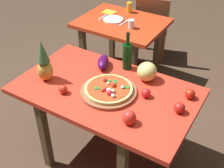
{
  "coord_description": "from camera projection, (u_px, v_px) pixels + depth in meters",
  "views": [
    {
      "loc": [
        0.95,
        -1.48,
        2.07
      ],
      "look_at": [
        0.05,
        0.02,
        0.78
      ],
      "focal_mm": 46.96,
      "sensor_mm": 36.0,
      "label": 1
    }
  ],
  "objects": [
    {
      "name": "ground_plane",
      "position": [
        107.0,
        153.0,
        2.64
      ],
      "size": [
        10.0,
        10.0,
        0.0
      ],
      "primitive_type": "plane",
      "color": "#4C3828"
    },
    {
      "name": "display_table",
      "position": [
        106.0,
        98.0,
        2.26
      ],
      "size": [
        1.36,
        0.81,
        0.73
      ],
      "color": "brown",
      "rests_on": "ground_plane"
    },
    {
      "name": "background_table",
      "position": [
        122.0,
        31.0,
        3.27
      ],
      "size": [
        0.93,
        0.73,
        0.73
      ],
      "color": "brown",
      "rests_on": "ground_plane"
    },
    {
      "name": "dining_chair",
      "position": [
        152.0,
        24.0,
        3.71
      ],
      "size": [
        0.51,
        0.51,
        0.85
      ],
      "rotation": [
        0.0,
        0.0,
        3.48
      ],
      "color": "brown",
      "rests_on": "ground_plane"
    },
    {
      "name": "pizza_board",
      "position": [
        109.0,
        91.0,
        2.16
      ],
      "size": [
        0.42,
        0.42,
        0.02
      ],
      "primitive_type": "cylinder",
      "color": "brown",
      "rests_on": "display_table"
    },
    {
      "name": "pizza",
      "position": [
        109.0,
        89.0,
        2.14
      ],
      "size": [
        0.36,
        0.36,
        0.06
      ],
      "color": "#DDB36C",
      "rests_on": "pizza_board"
    },
    {
      "name": "wine_bottle",
      "position": [
        127.0,
        56.0,
        2.37
      ],
      "size": [
        0.08,
        0.08,
        0.33
      ],
      "color": "#073310",
      "rests_on": "display_table"
    },
    {
      "name": "pineapple_left",
      "position": [
        44.0,
        63.0,
        2.22
      ],
      "size": [
        0.12,
        0.12,
        0.34
      ],
      "color": "gold",
      "rests_on": "display_table"
    },
    {
      "name": "melon",
      "position": [
        147.0,
        72.0,
        2.26
      ],
      "size": [
        0.15,
        0.15,
        0.15
      ],
      "primitive_type": "sphere",
      "color": "#DADC74",
      "rests_on": "display_table"
    },
    {
      "name": "bell_pepper",
      "position": [
        129.0,
        118.0,
        1.89
      ],
      "size": [
        0.09,
        0.09,
        0.1
      ],
      "primitive_type": "ellipsoid",
      "color": "red",
      "rests_on": "display_table"
    },
    {
      "name": "eggplant",
      "position": [
        103.0,
        62.0,
        2.43
      ],
      "size": [
        0.17,
        0.22,
        0.09
      ],
      "primitive_type": "ellipsoid",
      "rotation": [
        0.0,
        0.0,
        2.01
      ],
      "color": "#440C44",
      "rests_on": "display_table"
    },
    {
      "name": "tomato_by_bottle",
      "position": [
        190.0,
        94.0,
        2.1
      ],
      "size": [
        0.07,
        0.07,
        0.07
      ],
      "primitive_type": "sphere",
      "color": "red",
      "rests_on": "display_table"
    },
    {
      "name": "tomato_beside_pepper",
      "position": [
        63.0,
        89.0,
        2.15
      ],
      "size": [
        0.07,
        0.07,
        0.07
      ],
      "primitive_type": "sphere",
      "color": "red",
      "rests_on": "display_table"
    },
    {
      "name": "tomato_at_corner",
      "position": [
        146.0,
        93.0,
        2.11
      ],
      "size": [
        0.07,
        0.07,
        0.07
      ],
      "primitive_type": "sphere",
      "color": "red",
      "rests_on": "display_table"
    },
    {
      "name": "tomato_near_board",
      "position": [
        179.0,
        108.0,
        1.98
      ],
      "size": [
        0.08,
        0.08,
        0.08
      ],
      "primitive_type": "sphere",
      "color": "red",
      "rests_on": "display_table"
    },
    {
      "name": "drinking_glass_juice",
      "position": [
        129.0,
        7.0,
        3.37
      ],
      "size": [
        0.06,
        0.06,
        0.12
      ],
      "primitive_type": "cylinder",
      "color": "gold",
      "rests_on": "background_table"
    },
    {
      "name": "drinking_glass_water",
      "position": [
        131.0,
        24.0,
        3.03
      ],
      "size": [
        0.06,
        0.06,
        0.09
      ],
      "primitive_type": "cylinder",
      "color": "silver",
      "rests_on": "background_table"
    },
    {
      "name": "dinner_plate",
      "position": [
        113.0,
        20.0,
        3.22
      ],
      "size": [
        0.22,
        0.22,
        0.02
      ],
      "primitive_type": "cylinder",
      "color": "white",
      "rests_on": "background_table"
    },
    {
      "name": "fork_utensil",
      "position": [
        102.0,
        17.0,
        3.28
      ],
      "size": [
        0.02,
        0.18,
        0.01
      ],
      "primitive_type": "cube",
      "rotation": [
        0.0,
        0.0,
        0.03
      ],
      "color": "silver",
      "rests_on": "background_table"
    },
    {
      "name": "knife_utensil",
      "position": [
        124.0,
        23.0,
        3.16
      ],
      "size": [
        0.02,
        0.18,
        0.01
      ],
      "primitive_type": "cube",
      "rotation": [
        0.0,
        0.0,
        -0.04
      ],
      "color": "silver",
      "rests_on": "background_table"
    },
    {
      "name": "napkin_folded",
      "position": [
        109.0,
        12.0,
        3.4
      ],
      "size": [
        0.14,
        0.12,
        0.01
      ],
      "primitive_type": "cube",
      "rotation": [
        0.0,
        0.0,
        0.02
      ],
      "color": "yellow",
      "rests_on": "background_table"
    }
  ]
}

